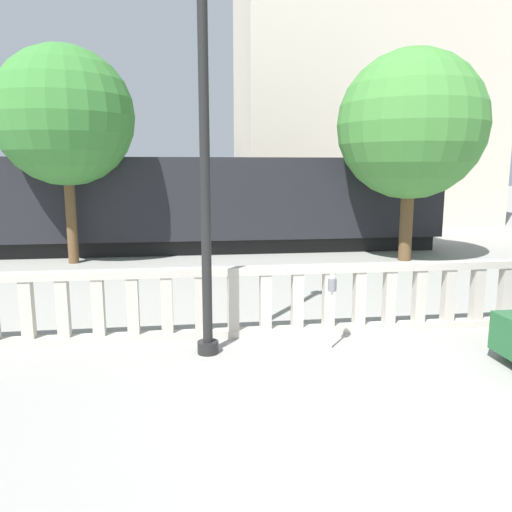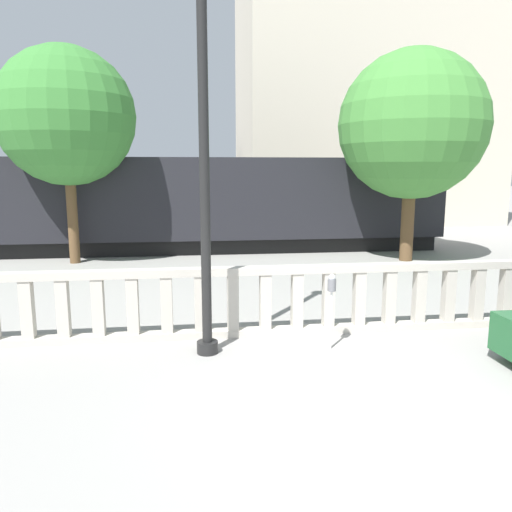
# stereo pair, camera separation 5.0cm
# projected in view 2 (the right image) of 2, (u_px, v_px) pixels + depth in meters

# --- Properties ---
(ground_plane) EXTENTS (160.00, 160.00, 0.00)m
(ground_plane) POSITION_uv_depth(u_px,v_px,m) (367.00, 407.00, 6.38)
(ground_plane) COLOR gray
(balustrade) EXTENTS (14.45, 0.24, 1.29)m
(balustrade) POSITION_uv_depth(u_px,v_px,m) (313.00, 300.00, 9.16)
(balustrade) COLOR #BCB5A8
(balustrade) RESTS_ON ground
(lamppost) EXTENTS (0.35, 0.35, 6.94)m
(lamppost) POSITION_uv_depth(u_px,v_px,m) (204.00, 128.00, 7.66)
(lamppost) COLOR black
(lamppost) RESTS_ON ground
(parking_meter) EXTENTS (0.14, 0.14, 1.30)m
(parking_meter) POSITION_uv_depth(u_px,v_px,m) (332.00, 291.00, 8.31)
(parking_meter) COLOR silver
(parking_meter) RESTS_ON ground
(train_near) EXTENTS (18.71, 3.05, 4.02)m
(train_near) POSITION_uv_depth(u_px,v_px,m) (193.00, 202.00, 18.55)
(train_near) COLOR black
(train_near) RESTS_ON ground
(train_far) EXTENTS (28.34, 2.74, 3.81)m
(train_far) POSITION_uv_depth(u_px,v_px,m) (235.00, 191.00, 31.14)
(train_far) COLOR black
(train_far) RESTS_ON ground
(building_block) EXTENTS (13.83, 9.23, 13.68)m
(building_block) POSITION_uv_depth(u_px,v_px,m) (360.00, 103.00, 29.31)
(building_block) COLOR beige
(building_block) RESTS_ON ground
(tree_left) EXTENTS (4.28, 4.28, 6.77)m
(tree_left) POSITION_uv_depth(u_px,v_px,m) (66.00, 117.00, 15.49)
(tree_left) COLOR brown
(tree_left) RESTS_ON ground
(tree_right) EXTENTS (4.73, 4.73, 6.78)m
(tree_right) POSITION_uv_depth(u_px,v_px,m) (412.00, 125.00, 15.96)
(tree_right) COLOR brown
(tree_right) RESTS_ON ground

